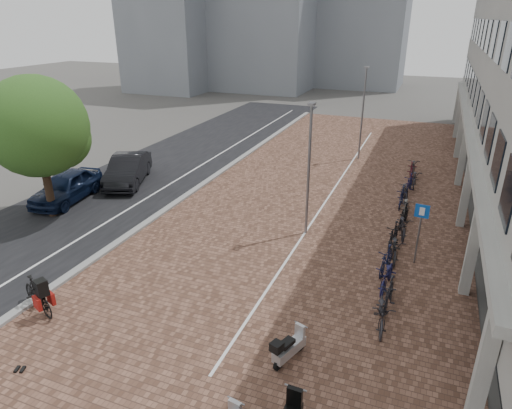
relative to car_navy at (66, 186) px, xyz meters
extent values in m
plane|color=#474442|center=(10.75, -5.68, -0.80)|extent=(140.00, 140.00, 0.00)
cube|color=brown|center=(12.75, 6.32, -0.79)|extent=(14.50, 42.00, 0.04)
cube|color=black|center=(1.75, 6.32, -0.80)|extent=(8.00, 50.00, 0.03)
cube|color=gray|center=(5.65, 6.32, -0.73)|extent=(0.35, 42.00, 0.14)
cube|color=white|center=(3.75, 6.32, -0.78)|extent=(0.12, 44.00, 0.00)
cube|color=white|center=(12.95, 6.32, -0.77)|extent=(0.10, 30.00, 0.00)
cube|color=black|center=(20.35, 10.32, 0.90)|extent=(0.15, 38.00, 3.20)
cube|color=#A5A5A0|center=(20.15, 10.32, 2.65)|extent=(1.60, 38.00, 0.30)
cube|color=#A5A5A0|center=(19.55, -7.68, 0.90)|extent=(0.35, 0.35, 3.40)
cube|color=#A5A5A0|center=(19.55, -1.68, 0.90)|extent=(0.35, 0.35, 3.40)
cube|color=#A5A5A0|center=(19.55, 4.32, 0.90)|extent=(0.35, 0.35, 3.40)
cube|color=#A5A5A0|center=(19.55, 10.32, 0.90)|extent=(0.35, 0.35, 3.40)
cube|color=#A5A5A0|center=(19.55, 16.32, 0.90)|extent=(0.35, 0.35, 3.40)
cube|color=#A5A5A0|center=(19.55, 22.32, 0.90)|extent=(0.35, 0.35, 3.40)
cube|color=#A5A5A0|center=(19.55, 28.32, 0.90)|extent=(0.35, 0.35, 3.40)
cube|color=gray|center=(-15.25, 36.32, 9.20)|extent=(10.00, 10.00, 20.00)
imported|color=black|center=(0.00, 0.00, 0.00)|extent=(2.53, 4.93, 1.60)
imported|color=black|center=(1.35, 3.50, 0.03)|extent=(3.54, 5.37, 1.67)
imported|color=black|center=(6.25, -8.07, -0.20)|extent=(2.09, 1.28, 1.21)
cube|color=black|center=(6.25, -8.07, 0.35)|extent=(0.46, 0.45, 0.55)
cube|color=maroon|center=(6.03, -8.07, -0.13)|extent=(0.44, 0.27, 0.43)
cube|color=maroon|center=(6.47, -8.07, -0.13)|extent=(0.44, 0.27, 0.43)
cylinder|color=slate|center=(17.77, -0.12, 0.38)|extent=(0.07, 0.07, 2.36)
cube|color=#0D4AB1|center=(17.77, -0.15, 1.50)|extent=(0.54, 0.10, 0.54)
cylinder|color=slate|center=(12.98, 0.87, 2.13)|extent=(0.12, 0.12, 5.87)
cylinder|color=slate|center=(13.21, 13.46, 2.26)|extent=(0.12, 0.12, 6.13)
cylinder|color=#382619|center=(0.74, -1.84, 0.69)|extent=(0.38, 0.38, 2.99)
sphere|color=#2C521C|center=(0.74, -1.84, 3.68)|extent=(4.70, 4.70, 4.70)
sphere|color=#2C521C|center=(1.28, -1.20, 3.04)|extent=(2.99, 2.99, 2.99)
imported|color=black|center=(17.03, -4.68, -0.28)|extent=(0.93, 2.04, 1.04)
imported|color=black|center=(17.11, -3.53, -0.28)|extent=(0.61, 1.78, 1.05)
imported|color=#16163D|center=(16.93, -2.38, -0.28)|extent=(0.86, 2.02, 1.04)
imported|color=#131835|center=(16.76, -1.23, -0.28)|extent=(0.77, 1.80, 1.05)
imported|color=black|center=(16.98, -0.08, -0.28)|extent=(0.90, 2.03, 1.04)
imported|color=black|center=(16.79, 1.07, -0.28)|extent=(0.71, 1.80, 1.05)
imported|color=black|center=(17.08, 2.22, -0.28)|extent=(0.98, 2.05, 1.04)
imported|color=black|center=(17.03, 3.37, -0.28)|extent=(0.75, 1.80, 1.05)
imported|color=#524F4B|center=(17.03, 4.52, -0.28)|extent=(0.69, 1.97, 1.04)
imported|color=black|center=(16.73, 5.67, -0.28)|extent=(0.55, 1.76, 1.05)
imported|color=black|center=(16.83, 6.82, -0.28)|extent=(0.98, 2.05, 1.04)
imported|color=#15153B|center=(16.95, 7.97, -0.28)|extent=(0.69, 1.79, 1.05)
imported|color=black|center=(17.17, 9.12, -0.28)|extent=(0.75, 1.99, 1.04)
imported|color=#44121B|center=(16.89, 10.27, -0.28)|extent=(0.65, 1.78, 1.05)
imported|color=black|center=(16.96, 11.42, -0.28)|extent=(0.72, 1.98, 1.04)
camera|label=1|loc=(17.63, -17.03, 8.37)|focal=31.40mm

